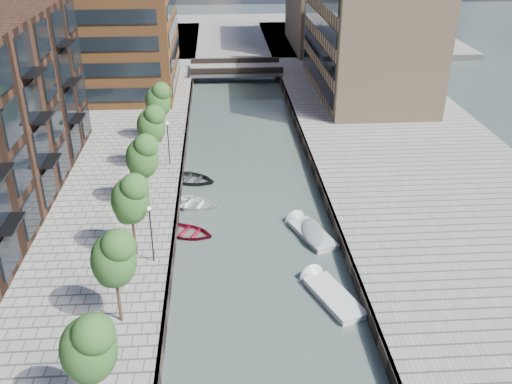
{
  "coord_description": "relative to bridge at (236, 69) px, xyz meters",
  "views": [
    {
      "loc": [
        -2.51,
        -8.44,
        22.4
      ],
      "look_at": [
        0.0,
        28.84,
        3.5
      ],
      "focal_mm": 40.0,
      "sensor_mm": 36.0,
      "label": 1
    }
  ],
  "objects": [
    {
      "name": "motorboat_2",
      "position": [
        4.1,
        -51.12,
        -1.29
      ],
      "size": [
        3.63,
        5.61,
        1.77
      ],
      "color": "silver",
      "rests_on": "ground"
    },
    {
      "name": "tree_4",
      "position": [
        -8.5,
        -40.0,
        3.92
      ],
      "size": [
        2.5,
        2.5,
        5.95
      ],
      "color": "#382619",
      "rests_on": "quay_left"
    },
    {
      "name": "lamp_2",
      "position": [
        -7.2,
        -32.0,
        2.12
      ],
      "size": [
        0.24,
        0.24,
        4.12
      ],
      "color": "black",
      "rests_on": "quay_left"
    },
    {
      "name": "quay_wall_left",
      "position": [
        -6.1,
        -32.0,
        -0.89
      ],
      "size": [
        0.25,
        140.0,
        1.0
      ],
      "primitive_type": "cube",
      "color": "#332823",
      "rests_on": "ground"
    },
    {
      "name": "tree_3",
      "position": [
        -8.5,
        -47.0,
        3.92
      ],
      "size": [
        2.5,
        2.5,
        5.95
      ],
      "color": "#382619",
      "rests_on": "quay_left"
    },
    {
      "name": "tree_5",
      "position": [
        -8.5,
        -33.0,
        3.92
      ],
      "size": [
        2.5,
        2.5,
        5.95
      ],
      "color": "#382619",
      "rests_on": "quay_left"
    },
    {
      "name": "bridge",
      "position": [
        0.0,
        0.0,
        0.0
      ],
      "size": [
        13.0,
        6.0,
        1.3
      ],
      "color": "gray",
      "rests_on": "ground"
    },
    {
      "name": "tree_1",
      "position": [
        -8.5,
        -61.0,
        3.92
      ],
      "size": [
        2.5,
        2.5,
        5.95
      ],
      "color": "#382619",
      "rests_on": "quay_left"
    },
    {
      "name": "sloop_2",
      "position": [
        -5.26,
        -43.06,
        -1.39
      ],
      "size": [
        5.14,
        4.51,
        0.89
      ],
      "primitive_type": "imported",
      "rotation": [
        0.0,
        0.0,
        1.16
      ],
      "color": "maroon",
      "rests_on": "ground"
    },
    {
      "name": "quay_wall_right",
      "position": [
        6.1,
        -32.0,
        -0.89
      ],
      "size": [
        0.25,
        140.0,
        1.0
      ],
      "primitive_type": "cube",
      "color": "#332823",
      "rests_on": "ground"
    },
    {
      "name": "car",
      "position": [
        11.47,
        -10.33,
        0.3
      ],
      "size": [
        1.84,
        4.15,
        1.39
      ],
      "primitive_type": "imported",
      "rotation": [
        0.0,
        0.0,
        -0.05
      ],
      "color": "#B3B4B9",
      "rests_on": "quay_right"
    },
    {
      "name": "sloop_4",
      "position": [
        -5.4,
        -33.72,
        -1.39
      ],
      "size": [
        5.91,
        5.15,
        1.02
      ],
      "primitive_type": "imported",
      "rotation": [
        0.0,
        0.0,
        1.18
      ],
      "color": "black",
      "rests_on": "ground"
    },
    {
      "name": "quay_right",
      "position": [
        16.0,
        -32.0,
        -0.89
      ],
      "size": [
        20.0,
        140.0,
        1.0
      ],
      "primitive_type": "cube",
      "color": "gray",
      "rests_on": "ground"
    },
    {
      "name": "water",
      "position": [
        0.0,
        -32.0,
        -1.39
      ],
      "size": [
        300.0,
        300.0,
        0.0
      ],
      "primitive_type": "plane",
      "color": "#38473F",
      "rests_on": "ground"
    },
    {
      "name": "tree_6",
      "position": [
        -8.5,
        -26.0,
        3.92
      ],
      "size": [
        2.5,
        2.5,
        5.95
      ],
      "color": "#382619",
      "rests_on": "quay_left"
    },
    {
      "name": "tree_2",
      "position": [
        -8.5,
        -54.0,
        3.92
      ],
      "size": [
        2.5,
        2.5,
        5.95
      ],
      "color": "#382619",
      "rests_on": "quay_left"
    },
    {
      "name": "motorboat_4",
      "position": [
        4.01,
        -43.61,
        -1.18
      ],
      "size": [
        3.44,
        5.4,
        1.71
      ],
      "color": "#B9B8B7",
      "rests_on": "ground"
    },
    {
      "name": "tan_block_near",
      "position": [
        16.0,
        -10.0,
        6.61
      ],
      "size": [
        12.0,
        25.0,
        14.0
      ],
      "primitive_type": "cube",
      "color": "tan",
      "rests_on": "quay_right"
    },
    {
      "name": "sloop_3",
      "position": [
        -5.11,
        -38.5,
        -1.39
      ],
      "size": [
        5.6,
        4.81,
        0.98
      ],
      "primitive_type": "imported",
      "rotation": [
        0.0,
        0.0,
        1.21
      ],
      "color": "white",
      "rests_on": "ground"
    },
    {
      "name": "lamp_1",
      "position": [
        -7.2,
        -48.0,
        2.12
      ],
      "size": [
        0.24,
        0.24,
        4.12
      ],
      "color": "black",
      "rests_on": "quay_left"
    },
    {
      "name": "far_closure",
      "position": [
        0.0,
        28.0,
        -0.89
      ],
      "size": [
        80.0,
        40.0,
        1.0
      ],
      "primitive_type": "cube",
      "color": "gray",
      "rests_on": "ground"
    }
  ]
}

